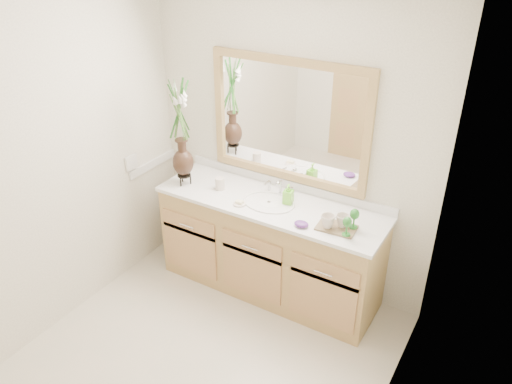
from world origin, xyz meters
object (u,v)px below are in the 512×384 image
Objects in this scene: tumbler at (220,184)px; tray at (336,228)px; flower_vase at (180,120)px; soap_bottle at (288,195)px.

tumbler reaches higher than tray.
flower_vase is 0.60m from tumbler.
tray is (0.46, -0.14, -0.06)m from soap_bottle.
tumbler is (0.30, 0.08, -0.51)m from flower_vase.
tray is at bearing -25.65° from soap_bottle.
soap_bottle is 0.49m from tray.
flower_vase is 5.74× the size of soap_bottle.
soap_bottle reaches higher than tray.
tumbler is at bearing 172.01° from tray.
soap_bottle is (0.58, 0.08, 0.02)m from tumbler.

